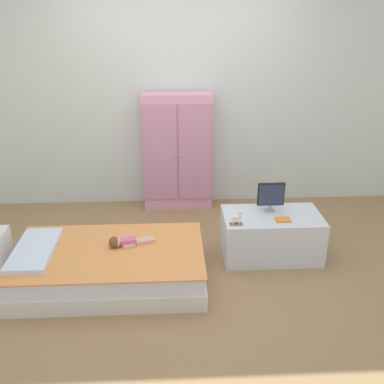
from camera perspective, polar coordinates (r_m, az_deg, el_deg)
ground_plane at (r=3.93m, az=-1.56°, el=-10.53°), size 10.00×10.00×0.02m
back_wall at (r=4.91m, az=-2.22°, el=13.56°), size 6.40×0.05×2.70m
bed at (r=3.80m, az=-10.78°, el=-9.46°), size 1.60×0.95×0.30m
pillow at (r=3.85m, az=-19.92°, el=-7.14°), size 0.32×0.68×0.05m
doll at (r=3.75m, az=-9.02°, el=-6.48°), size 0.39×0.17×0.10m
wardrobe at (r=4.90m, az=-1.89°, el=5.24°), size 0.77×0.30×1.32m
tv_stand at (r=4.13m, az=10.31°, el=-5.60°), size 0.89×0.51×0.42m
tv_monitor at (r=4.04m, az=10.31°, el=-0.45°), size 0.25×0.10×0.28m
rocking_horse_toy at (r=3.79m, az=5.98°, el=-3.39°), size 0.11×0.04×0.13m
book_orange at (r=3.94m, az=11.84°, el=-3.59°), size 0.13×0.09×0.02m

